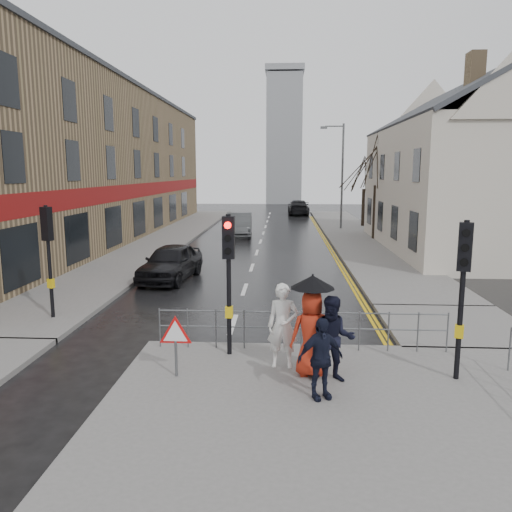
# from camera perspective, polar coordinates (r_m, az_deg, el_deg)

# --- Properties ---
(ground) EXTENTS (120.00, 120.00, 0.00)m
(ground) POSITION_cam_1_polar(r_m,az_deg,el_deg) (12.25, -4.09, -11.99)
(ground) COLOR black
(ground) RESTS_ON ground
(near_pavement) EXTENTS (10.00, 9.00, 0.14)m
(near_pavement) POSITION_cam_1_polar(r_m,az_deg,el_deg) (9.10, 13.16, -19.83)
(near_pavement) COLOR #605E5B
(near_pavement) RESTS_ON ground
(left_pavement) EXTENTS (4.00, 44.00, 0.14)m
(left_pavement) POSITION_cam_1_polar(r_m,az_deg,el_deg) (35.49, -9.88, 2.27)
(left_pavement) COLOR #605E5B
(left_pavement) RESTS_ON ground
(right_pavement) EXTENTS (4.00, 40.00, 0.14)m
(right_pavement) POSITION_cam_1_polar(r_m,az_deg,el_deg) (36.91, 10.95, 2.52)
(right_pavement) COLOR #605E5B
(right_pavement) RESTS_ON ground
(pavement_bridge_right) EXTENTS (4.00, 4.20, 0.14)m
(pavement_bridge_right) POSITION_cam_1_polar(r_m,az_deg,el_deg) (15.79, 21.74, -7.41)
(pavement_bridge_right) COLOR #605E5B
(pavement_bridge_right) RESTS_ON ground
(building_left_terrace) EXTENTS (8.00, 42.00, 10.00)m
(building_left_terrace) POSITION_cam_1_polar(r_m,az_deg,el_deg) (35.93, -19.19, 9.86)
(building_left_terrace) COLOR #8B7150
(building_left_terrace) RESTS_ON ground
(building_right_cream) EXTENTS (9.00, 16.40, 10.10)m
(building_right_cream) POSITION_cam_1_polar(r_m,az_deg,el_deg) (31.13, 23.22, 9.34)
(building_right_cream) COLOR beige
(building_right_cream) RESTS_ON ground
(church_tower) EXTENTS (5.00, 5.00, 18.00)m
(church_tower) POSITION_cam_1_polar(r_m,az_deg,el_deg) (73.44, 3.24, 13.08)
(church_tower) COLOR gray
(church_tower) RESTS_ON ground
(traffic_signal_near_left) EXTENTS (0.28, 0.27, 3.40)m
(traffic_signal_near_left) POSITION_cam_1_polar(r_m,az_deg,el_deg) (11.75, -3.15, -0.45)
(traffic_signal_near_left) COLOR black
(traffic_signal_near_left) RESTS_ON near_pavement
(traffic_signal_near_right) EXTENTS (0.34, 0.33, 3.40)m
(traffic_signal_near_right) POSITION_cam_1_polar(r_m,az_deg,el_deg) (11.14, 22.61, -1.73)
(traffic_signal_near_right) COLOR black
(traffic_signal_near_right) RESTS_ON near_pavement
(traffic_signal_far_left) EXTENTS (0.34, 0.33, 3.40)m
(traffic_signal_far_left) POSITION_cam_1_polar(r_m,az_deg,el_deg) (16.04, -22.67, 1.53)
(traffic_signal_far_left) COLOR black
(traffic_signal_far_left) RESTS_ON left_pavement
(guard_railing_front) EXTENTS (7.14, 0.04, 1.00)m
(guard_railing_front) POSITION_cam_1_polar(r_m,az_deg,el_deg) (12.45, 5.22, -7.46)
(guard_railing_front) COLOR #595B5E
(guard_railing_front) RESTS_ON near_pavement
(warning_sign) EXTENTS (0.80, 0.07, 1.35)m
(warning_sign) POSITION_cam_1_polar(r_m,az_deg,el_deg) (10.91, -9.19, -9.03)
(warning_sign) COLOR #595B5E
(warning_sign) RESTS_ON near_pavement
(street_lamp) EXTENTS (1.83, 0.25, 8.00)m
(street_lamp) POSITION_cam_1_polar(r_m,az_deg,el_deg) (39.54, 9.59, 9.75)
(street_lamp) COLOR #595B5E
(street_lamp) RESTS_ON right_pavement
(tree_near) EXTENTS (2.40, 2.40, 6.58)m
(tree_near) POSITION_cam_1_polar(r_m,az_deg,el_deg) (33.85, 13.62, 10.40)
(tree_near) COLOR black
(tree_near) RESTS_ON right_pavement
(tree_far) EXTENTS (2.40, 2.40, 5.64)m
(tree_far) POSITION_cam_1_polar(r_m,az_deg,el_deg) (41.81, 12.28, 9.26)
(tree_far) COLOR black
(tree_far) RESTS_ON right_pavement
(pedestrian_a) EXTENTS (0.71, 0.48, 1.92)m
(pedestrian_a) POSITION_cam_1_polar(r_m,az_deg,el_deg) (11.30, 3.09, -7.96)
(pedestrian_a) COLOR silver
(pedestrian_a) RESTS_ON near_pavement
(pedestrian_b) EXTENTS (0.91, 0.72, 1.84)m
(pedestrian_b) POSITION_cam_1_polar(r_m,az_deg,el_deg) (10.66, 8.86, -9.38)
(pedestrian_b) COLOR black
(pedestrian_b) RESTS_ON near_pavement
(pedestrian_with_umbrella) EXTENTS (1.00, 0.96, 2.21)m
(pedestrian_with_umbrella) POSITION_cam_1_polar(r_m,az_deg,el_deg) (10.83, 6.40, -7.64)
(pedestrian_with_umbrella) COLOR #AD2714
(pedestrian_with_umbrella) RESTS_ON near_pavement
(pedestrian_d) EXTENTS (1.03, 0.73, 1.62)m
(pedestrian_d) POSITION_cam_1_polar(r_m,az_deg,el_deg) (9.90, 7.36, -11.51)
(pedestrian_d) COLOR black
(pedestrian_d) RESTS_ON near_pavement
(car_parked) EXTENTS (2.33, 4.63, 1.51)m
(car_parked) POSITION_cam_1_polar(r_m,az_deg,el_deg) (21.21, -9.73, -0.72)
(car_parked) COLOR black
(car_parked) RESTS_ON ground
(car_mid) EXTENTS (1.99, 5.07, 1.64)m
(car_mid) POSITION_cam_1_polar(r_m,az_deg,el_deg) (35.33, -1.94, 3.60)
(car_mid) COLOR #3E4042
(car_mid) RESTS_ON ground
(car_far) EXTENTS (2.23, 5.41, 1.57)m
(car_far) POSITION_cam_1_polar(r_m,az_deg,el_deg) (53.33, 4.87, 5.55)
(car_far) COLOR black
(car_far) RESTS_ON ground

